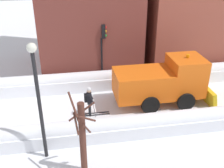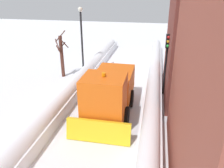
{
  "view_description": "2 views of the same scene",
  "coord_description": "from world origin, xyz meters",
  "px_view_note": "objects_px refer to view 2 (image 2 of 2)",
  "views": [
    {
      "loc": [
        13.98,
        2.86,
        8.81
      ],
      "look_at": [
        -0.88,
        5.41,
        1.21
      ],
      "focal_mm": 43.7,
      "sensor_mm": 36.0,
      "label": 1
    },
    {
      "loc": [
        -2.7,
        20.2,
        7.04
      ],
      "look_at": [
        -0.17,
        7.39,
        1.45
      ],
      "focal_mm": 36.4,
      "sensor_mm": 36.0,
      "label": 2
    }
  ],
  "objects_px": {
    "plow_truck": "(110,91)",
    "skier": "(112,71)",
    "traffic_light_pole": "(167,53)",
    "bare_tree_near": "(62,55)",
    "street_lamp": "(81,32)"
  },
  "relations": [
    {
      "from": "skier",
      "to": "street_lamp",
      "type": "height_order",
      "value": "street_lamp"
    },
    {
      "from": "plow_truck",
      "to": "street_lamp",
      "type": "xyz_separation_m",
      "value": [
        3.9,
        -7.0,
        2.01
      ]
    },
    {
      "from": "plow_truck",
      "to": "traffic_light_pole",
      "type": "distance_m",
      "value": 4.81
    },
    {
      "from": "traffic_light_pole",
      "to": "bare_tree_near",
      "type": "relative_size",
      "value": 1.11
    },
    {
      "from": "traffic_light_pole",
      "to": "skier",
      "type": "bearing_deg",
      "value": -19.41
    },
    {
      "from": "plow_truck",
      "to": "skier",
      "type": "bearing_deg",
      "value": -81.05
    },
    {
      "from": "street_lamp",
      "to": "bare_tree_near",
      "type": "bearing_deg",
      "value": 53.62
    },
    {
      "from": "plow_truck",
      "to": "skier",
      "type": "distance_m",
      "value": 4.73
    },
    {
      "from": "skier",
      "to": "traffic_light_pole",
      "type": "bearing_deg",
      "value": 160.59
    },
    {
      "from": "traffic_light_pole",
      "to": "bare_tree_near",
      "type": "xyz_separation_m",
      "value": [
        8.33,
        -2.05,
        -1.16
      ]
    },
    {
      "from": "plow_truck",
      "to": "skier",
      "type": "xyz_separation_m",
      "value": [
        0.73,
        -4.64,
        -0.48
      ]
    },
    {
      "from": "street_lamp",
      "to": "bare_tree_near",
      "type": "xyz_separation_m",
      "value": [
        1.24,
        1.69,
        -1.64
      ]
    },
    {
      "from": "skier",
      "to": "traffic_light_pole",
      "type": "relative_size",
      "value": 0.42
    },
    {
      "from": "street_lamp",
      "to": "skier",
      "type": "bearing_deg",
      "value": 143.35
    },
    {
      "from": "skier",
      "to": "bare_tree_near",
      "type": "bearing_deg",
      "value": -8.62
    }
  ]
}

